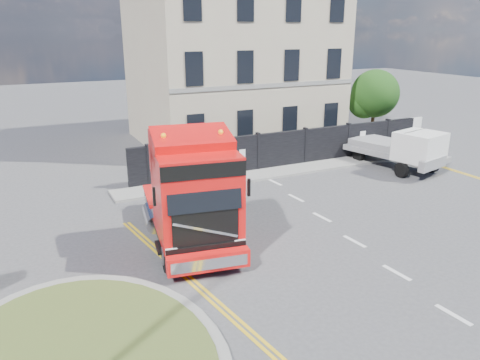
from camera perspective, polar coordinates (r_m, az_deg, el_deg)
ground at (r=16.25m, az=4.71°, el=-8.90°), size 120.00×120.00×0.00m
hoarding_fence at (r=26.39m, az=7.08°, el=3.93°), size 18.80×0.25×2.00m
georgian_building at (r=31.95m, az=-1.01°, el=15.15°), size 12.30×10.30×12.80m
tree at (r=33.15m, az=15.84°, el=9.85°), size 3.20×3.20×4.80m
pavement_far at (r=25.62m, az=7.06°, el=1.32°), size 20.00×1.60×0.12m
truck at (r=16.04m, az=-5.82°, el=-2.11°), size 3.62×7.20×4.12m
flatbed_pickup at (r=26.48m, az=19.96°, el=3.52°), size 3.38×5.83×2.26m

